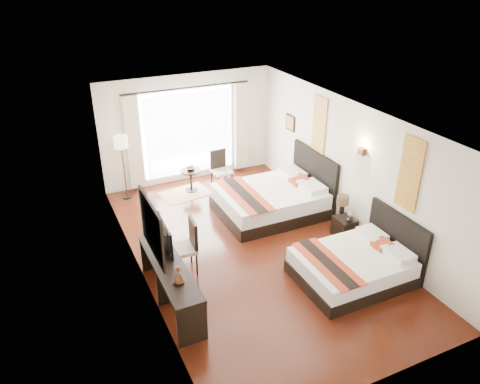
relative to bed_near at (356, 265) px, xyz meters
name	(u,v)px	position (x,y,z in m)	size (l,w,h in m)	color
floor	(252,249)	(-1.29, 1.68, -0.30)	(4.50, 7.50, 0.01)	#3A1B0A
ceiling	(254,117)	(-1.29, 1.68, 2.49)	(4.50, 7.50, 0.02)	white
wall_headboard	(349,167)	(0.95, 1.68, 1.10)	(0.01, 7.50, 2.80)	silver
wall_desk	(137,211)	(-3.54, 1.68, 1.10)	(0.01, 7.50, 2.80)	silver
wall_window	(188,129)	(-1.29, 5.43, 1.10)	(4.50, 0.01, 2.80)	silver
wall_entry	(384,306)	(-1.29, -2.06, 1.10)	(4.50, 0.01, 2.80)	silver
window_glass	(188,133)	(-1.29, 5.41, 1.00)	(2.40, 0.02, 2.20)	white
sheer_curtain	(189,133)	(-1.29, 5.35, 1.00)	(2.30, 0.02, 2.10)	white
drape_left	(133,143)	(-2.74, 5.31, 0.98)	(0.35, 0.14, 2.35)	beige
drape_right	(241,127)	(0.16, 5.31, 0.98)	(0.35, 0.14, 2.35)	beige
art_panel_near	(410,174)	(0.94, 0.00, 1.65)	(0.03, 0.50, 1.35)	maroon
art_panel_far	(319,126)	(0.94, 2.84, 1.65)	(0.03, 0.50, 1.35)	maroon
wall_sconce	(362,151)	(0.90, 1.27, 1.62)	(0.10, 0.14, 0.14)	#472919
mirror_frame	(152,228)	(-3.51, 0.80, 1.25)	(0.04, 1.25, 0.95)	black
mirror_glass	(153,227)	(-3.49, 0.80, 1.25)	(0.01, 1.12, 0.82)	white
bed_near	(356,265)	(0.00, 0.00, 0.00)	(2.02, 1.58, 1.14)	black
bed_far	(274,199)	(-0.17, 2.84, 0.05)	(2.37, 1.85, 1.34)	black
nightstand	(344,227)	(0.68, 1.27, -0.08)	(0.37, 0.46, 0.44)	black
table_lamp	(343,201)	(0.68, 1.42, 0.48)	(0.26, 0.26, 0.41)	black
vase	(350,217)	(0.66, 1.11, 0.28)	(0.14, 0.14, 0.15)	black
console_desk	(171,284)	(-3.28, 0.80, 0.08)	(0.50, 2.20, 0.76)	black
television	(160,236)	(-3.26, 1.35, 0.71)	(0.88, 0.12, 0.51)	black
bronze_figurine	(178,276)	(-3.28, 0.29, 0.60)	(0.18, 0.18, 0.28)	#472919
desk_chair	(184,256)	(-2.78, 1.55, 0.03)	(0.54, 0.54, 1.07)	tan
floor_lamp	(121,146)	(-3.10, 5.03, 1.06)	(0.32, 0.32, 1.61)	black
side_table	(191,181)	(-1.52, 4.70, -0.01)	(0.49, 0.49, 0.57)	black
fruit_bowl	(191,169)	(-1.51, 4.73, 0.30)	(0.24, 0.24, 0.06)	#413117
window_chair	(221,177)	(-0.75, 4.55, 0.01)	(0.49, 0.49, 0.99)	tan
jute_rug	(185,193)	(-1.72, 4.61, -0.29)	(1.20, 0.82, 0.01)	tan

